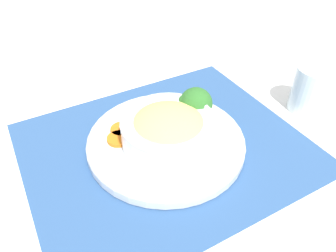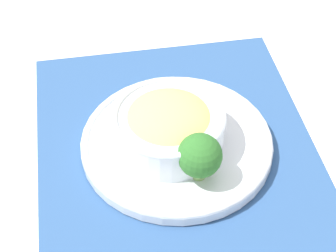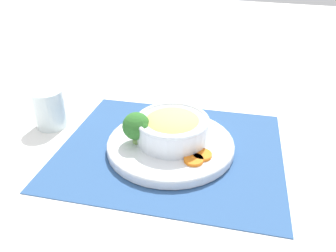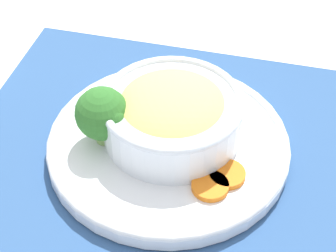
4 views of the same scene
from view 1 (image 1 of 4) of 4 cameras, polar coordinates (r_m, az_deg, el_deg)
The scene contains 8 objects.
ground_plane at distance 0.62m, azimuth -0.36°, elevation -3.67°, with size 4.00×4.00×0.00m, color white.
placemat at distance 0.62m, azimuth -0.36°, elevation -3.54°, with size 0.56×0.49×0.00m.
plate at distance 0.61m, azimuth -0.37°, elevation -2.63°, with size 0.29×0.29×0.02m.
bowl at distance 0.58m, azimuth 0.47°, elevation -0.44°, with size 0.17×0.17×0.07m.
broccoli_floret at distance 0.63m, azimuth 4.81°, elevation 3.85°, with size 0.06×0.06×0.08m.
carrot_slice_near at distance 0.63m, azimuth -8.11°, elevation -0.64°, with size 0.04×0.04×0.01m.
carrot_slice_middle at distance 0.61m, azimuth -8.66°, elevation -2.22°, with size 0.04×0.04×0.01m.
water_glass at distance 0.76m, azimuth 23.57°, elevation 5.49°, with size 0.08×0.08×0.10m.
Camera 1 is at (-0.17, -0.42, 0.43)m, focal length 35.00 mm.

